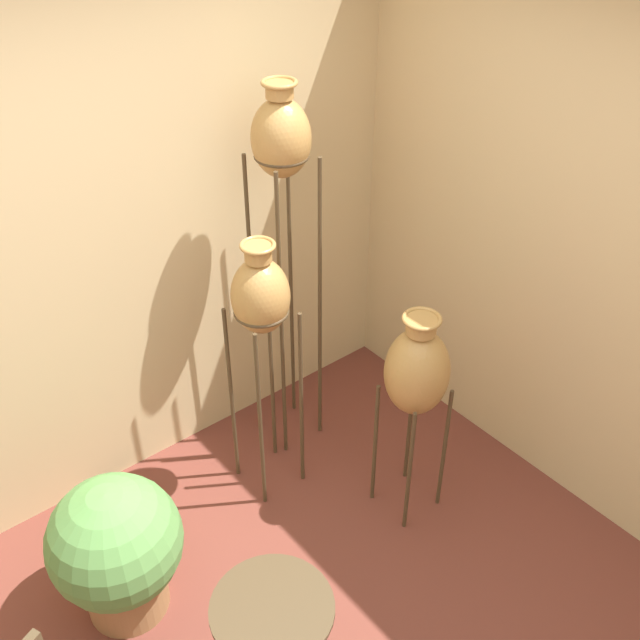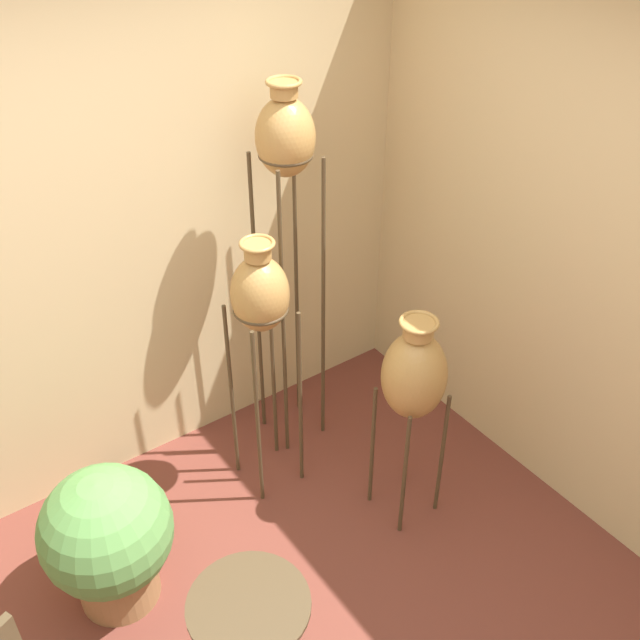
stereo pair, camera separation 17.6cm
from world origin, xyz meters
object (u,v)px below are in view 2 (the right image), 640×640
Objects in this scene: vase_stand_short at (414,376)px; potted_plant at (108,538)px; side_table at (251,637)px; vase_stand_medium at (260,299)px; vase_stand_tall at (286,152)px.

vase_stand_short is 1.61× the size of potted_plant.
potted_plant is at bearing 165.85° from vase_stand_short.
side_table is 0.87m from potted_plant.
vase_stand_short is (0.44, -0.58, -0.28)m from vase_stand_medium.
side_table is at bearing -124.51° from vase_stand_medium.
side_table is (-1.17, -0.48, -0.33)m from vase_stand_short.
vase_stand_medium reaches higher than vase_stand_short.
vase_stand_tall is 1.16m from vase_stand_short.
vase_stand_short is at bearing -52.52° from vase_stand_medium.
potted_plant is at bearing -166.64° from vase_stand_medium.
vase_stand_short is 1.31m from side_table.
vase_stand_medium is at bearing 13.36° from potted_plant.
vase_stand_tall is 2.78× the size of potted_plant.
potted_plant is (-0.95, -0.23, -0.74)m from vase_stand_medium.
vase_stand_tall reaches higher than vase_stand_medium.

